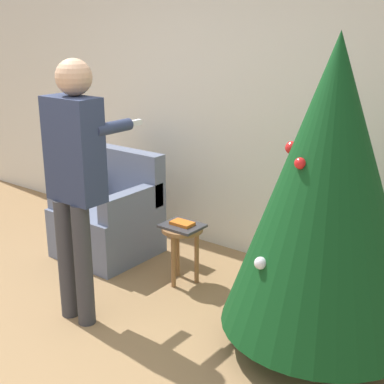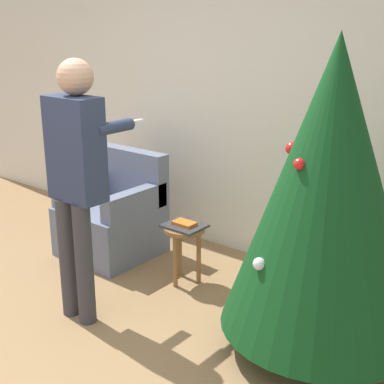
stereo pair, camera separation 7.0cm
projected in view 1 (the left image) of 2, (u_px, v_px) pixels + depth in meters
ground_plane at (27, 365)px, 3.22m from camera, size 14.00×14.00×0.00m
wall_back at (235, 100)px, 4.50m from camera, size 8.00×0.06×2.70m
christmas_tree at (329, 188)px, 3.09m from camera, size 1.22×1.22×1.94m
armchair at (110, 219)px, 4.71m from camera, size 0.74×0.74×0.89m
person_standing at (75, 170)px, 3.45m from camera, size 0.41×0.57×1.77m
side_stool at (182, 239)px, 4.15m from camera, size 0.32×0.32×0.46m
laptop at (182, 226)px, 4.12m from camera, size 0.31×0.25×0.02m
book at (182, 223)px, 4.11m from camera, size 0.17×0.11×0.02m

